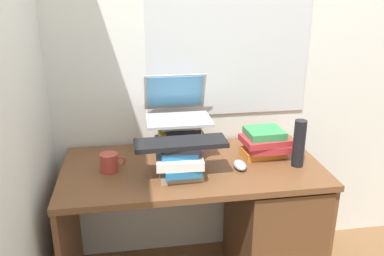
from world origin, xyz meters
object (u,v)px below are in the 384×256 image
book_stack_tall (180,139)px  keyboard (181,143)px  book_stack_side (265,143)px  laptop (177,108)px  mug (109,163)px  desk (252,219)px  computer_mouse (240,165)px  water_bottle (299,143)px  book_stack_keyboard_riser (180,162)px

book_stack_tall → keyboard: bearing=-96.1°
book_stack_side → keyboard: keyboard is taller
laptop → mug: size_ratio=2.64×
book_stack_tall → mug: (-0.35, -0.11, -0.05)m
desk → computer_mouse: (-0.09, -0.05, 0.35)m
keyboard → water_bottle: 0.59m
book_stack_side → computer_mouse: 0.21m
book_stack_tall → laptop: bearing=93.1°
computer_mouse → mug: size_ratio=0.85×
laptop → water_bottle: 0.63m
keyboard → book_stack_tall: bearing=82.4°
desk → book_stack_side: book_stack_side is taller
keyboard → book_stack_keyboard_riser: bearing=-172.5°
desk → computer_mouse: 0.36m
computer_mouse → desk: bearing=27.5°
book_stack_keyboard_riser → laptop: 0.34m
desk → water_bottle: bearing=-17.2°
water_bottle → mug: bearing=174.8°
keyboard → water_bottle: bearing=1.4°
book_stack_keyboard_riser → water_bottle: bearing=2.9°
book_stack_tall → book_stack_keyboard_riser: (-0.03, -0.23, -0.02)m
book_stack_keyboard_riser → book_stack_side: bearing=19.3°
laptop → keyboard: size_ratio=0.77×
keyboard → mug: (-0.33, 0.11, -0.12)m
book_stack_side → mug: size_ratio=2.02×
desk → book_stack_keyboard_riser: book_stack_keyboard_riser is taller
book_stack_side → water_bottle: bearing=-47.0°
book_stack_keyboard_riser → computer_mouse: (0.30, 0.04, -0.06)m
desk → book_stack_side: bearing=45.8°
book_stack_keyboard_riser → mug: book_stack_keyboard_riser is taller
book_stack_tall → mug: size_ratio=2.06×
keyboard → computer_mouse: bearing=6.3°
book_stack_keyboard_riser → keyboard: (0.00, 0.00, 0.09)m
book_stack_side → keyboard: 0.50m
desk → book_stack_side: size_ratio=5.15×
mug → water_bottle: water_bottle is taller
book_stack_side → book_stack_tall: bearing=171.4°
book_stack_tall → book_stack_side: size_ratio=1.02×
book_stack_keyboard_riser → book_stack_side: (0.46, 0.16, 0.00)m
laptop → book_stack_keyboard_riser: bearing=-95.0°
book_stack_side → mug: 0.79m
book_stack_side → laptop: size_ratio=0.77×
book_stack_keyboard_riser → book_stack_tall: bearing=82.7°
desk → mug: size_ratio=10.40×
book_stack_tall → book_stack_side: 0.44m
book_stack_side → keyboard: (-0.46, -0.16, 0.09)m
mug → book_stack_side: bearing=3.6°
book_stack_tall → water_bottle: water_bottle is taller
mug → computer_mouse: bearing=-6.6°
book_stack_tall → water_bottle: (0.56, -0.20, 0.02)m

